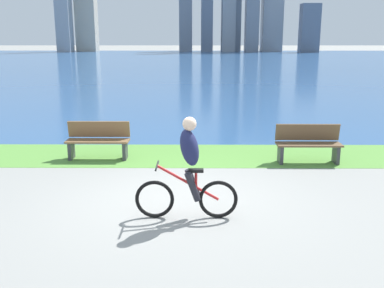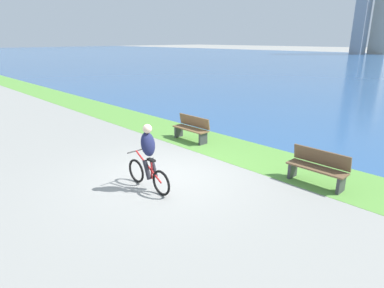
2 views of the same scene
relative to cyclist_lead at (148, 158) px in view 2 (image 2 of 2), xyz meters
name	(u,v)px [view 2 (image 2 of 2)]	position (x,y,z in m)	size (l,w,h in m)	color
ground_plane	(166,177)	(-0.25, 0.76, -0.83)	(300.00, 300.00, 0.00)	gray
grass_strip_bayside	(239,151)	(-0.25, 3.90, -0.83)	(120.00, 2.22, 0.01)	#59933D
cyclist_lead	(148,158)	(0.00, 0.00, 0.00)	(1.67, 0.52, 1.68)	black
bench_near_path	(318,168)	(2.75, 3.30, -0.38)	(1.50, 0.47, 0.90)	brown
bench_far_along_path	(192,129)	(-2.24, 3.61, -0.38)	(1.50, 0.47, 0.90)	brown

